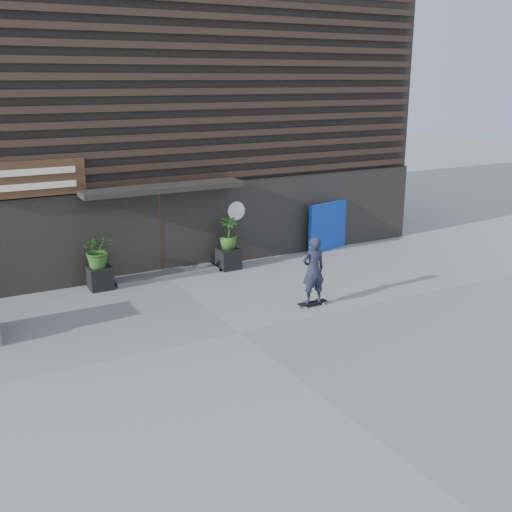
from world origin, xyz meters
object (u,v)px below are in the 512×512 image
blue_tarp (328,227)px  skateboarder (313,270)px  planter_pot_right (229,259)px  planter_pot_left (100,278)px

blue_tarp → skateboarder: size_ratio=0.95×
planter_pot_right → skateboarder: 3.86m
blue_tarp → planter_pot_right: bearing=170.9°
planter_pot_left → planter_pot_right: size_ratio=1.00×
blue_tarp → skateboarder: (-3.28, -4.08, 0.13)m
planter_pot_right → skateboarder: bearing=-83.2°
planter_pot_left → blue_tarp: 7.55m
planter_pot_left → planter_pot_right: 3.80m
planter_pot_left → planter_pot_right: bearing=0.0°
skateboarder → planter_pot_left: bearing=138.3°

